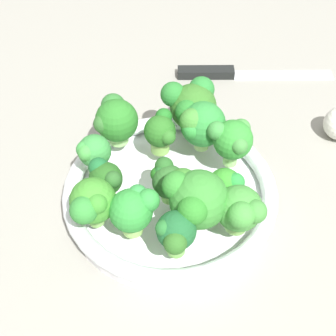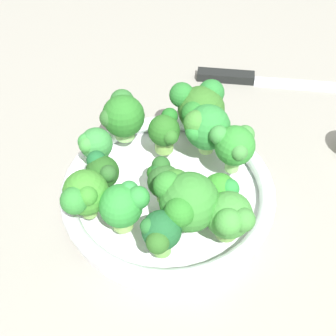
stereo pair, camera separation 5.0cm
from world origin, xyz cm
name	(u,v)px [view 2 (the right image)]	position (x,y,z in cm)	size (l,w,h in cm)	color
ground_plane	(185,216)	(0.00, 0.00, -1.25)	(130.00, 130.00, 2.50)	gray
bowl	(168,193)	(0.86, 2.40, 1.89)	(27.37, 27.37, 3.71)	white
broccoli_floret_0	(123,205)	(-6.24, 6.01, 7.39)	(5.01, 5.68, 6.18)	#9ED469
broccoli_floret_1	(122,115)	(8.48, 10.18, 7.36)	(6.82, 5.72, 6.55)	#94D074
broccoli_floret_2	(165,131)	(6.93, 4.02, 6.97)	(5.16, 4.24, 5.57)	#86B955
broccoli_floret_3	(95,146)	(2.07, 11.97, 7.42)	(4.20, 4.17, 6.01)	#8ACE5E
broccoli_floret_4	(220,190)	(-1.40, -4.26, 6.71)	(4.01, 4.29, 4.99)	#96CD67
broccoli_floret_5	(205,127)	(7.60, -1.03, 7.95)	(5.96, 6.38, 7.12)	#87B25C
broccoli_floret_6	(84,194)	(-5.92, 10.64, 7.75)	(6.24, 5.29, 6.57)	#7FB55A
broccoli_floret_7	(185,200)	(-4.78, -0.68, 8.19)	(7.45, 7.58, 7.65)	#8FD474
broccoli_floret_8	(235,145)	(5.18, -5.10, 7.92)	(5.95, 5.85, 6.75)	#94D872
broccoli_floret_9	(160,233)	(-9.13, 1.19, 7.50)	(5.23, 4.36, 6.12)	#84C85F
broccoli_floret_10	(163,179)	(-1.17, 2.62, 6.94)	(4.65, 4.32, 5.35)	#7CB655
broccoli_floret_11	(198,107)	(11.48, 0.50, 7.93)	(7.44, 7.26, 7.23)	#82C65B
broccoli_floret_12	(230,217)	(-5.51, -5.77, 7.38)	(6.11, 5.52, 6.39)	#7EB358
broccoli_floret_13	(102,172)	(-1.75, 9.87, 7.21)	(4.05, 4.20, 5.65)	#93CE5E
knife	(254,79)	(29.24, -6.60, 0.55)	(4.48, 26.71, 1.50)	silver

